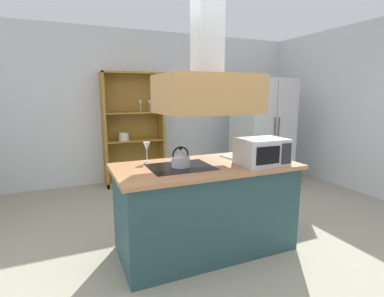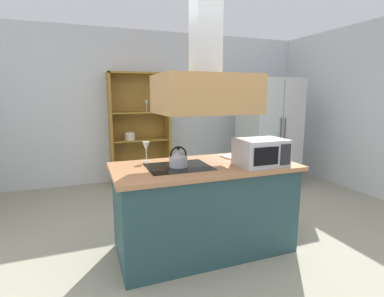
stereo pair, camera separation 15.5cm
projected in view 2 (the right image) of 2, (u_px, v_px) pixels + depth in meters
The scene contains 10 objects.
ground_plane at pixel (225, 253), 2.97m from camera, with size 7.80×7.80×0.00m, color gray.
wall_back at pixel (154, 107), 5.48m from camera, with size 6.00×0.12×2.70m, color silver.
kitchen_island at pixel (204, 207), 2.97m from camera, with size 1.80×0.87×0.90m.
range_hood at pixel (205, 81), 2.74m from camera, with size 0.90×0.70×1.30m.
refrigerator at pixel (268, 133), 5.09m from camera, with size 0.90×0.78×1.85m.
dish_cabinet at pixel (139, 135), 5.26m from camera, with size 1.05×0.40×1.95m.
kettle at pixel (178, 158), 2.78m from camera, with size 0.18×0.18×0.20m.
cutting_board at pixel (239, 156), 3.23m from camera, with size 0.34×0.24×0.02m, color white.
microwave at pixel (261, 152), 2.83m from camera, with size 0.46×0.35×0.26m.
wine_glass_on_counter at pixel (146, 147), 2.99m from camera, with size 0.08×0.08×0.21m.
Camera 2 is at (-1.27, -2.43, 1.58)m, focal length 27.38 mm.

